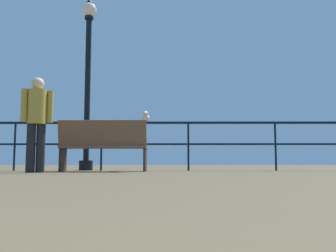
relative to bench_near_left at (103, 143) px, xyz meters
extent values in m
cube|color=black|center=(-0.20, 0.91, 0.49)|extent=(22.71, 0.05, 0.05)
cube|color=black|center=(-0.20, 0.91, 0.02)|extent=(22.71, 0.04, 0.04)
cylinder|color=black|center=(-2.10, 0.91, -0.03)|extent=(0.04, 0.04, 1.04)
cylinder|color=black|center=(-0.20, 0.91, -0.03)|extent=(0.04, 0.04, 1.04)
cylinder|color=black|center=(1.69, 0.91, -0.03)|extent=(0.04, 0.04, 1.04)
cylinder|color=black|center=(3.58, 0.91, -0.03)|extent=(0.04, 0.04, 1.04)
cube|color=brown|center=(0.00, 0.09, -0.08)|extent=(1.69, 0.45, 0.05)
cube|color=brown|center=(0.00, -0.11, 0.17)|extent=(1.69, 0.16, 0.51)
cube|color=#32241C|center=(0.80, 0.07, -0.32)|extent=(0.05, 0.39, 0.47)
cube|color=#32241C|center=(0.81, 0.24, 0.06)|extent=(0.04, 0.30, 0.04)
cube|color=#32241C|center=(-0.80, 0.10, -0.32)|extent=(0.05, 0.39, 0.47)
cube|color=#32241C|center=(-0.80, 0.26, 0.06)|extent=(0.04, 0.30, 0.04)
cylinder|color=black|center=(-0.60, 1.22, -0.44)|extent=(0.31, 0.31, 0.22)
cylinder|color=black|center=(-0.60, 1.22, 1.31)|extent=(0.13, 0.13, 3.29)
cylinder|color=black|center=(-0.60, 1.22, 2.98)|extent=(0.21, 0.21, 0.06)
sphere|color=#F4E4CF|center=(-0.60, 1.22, 3.19)|extent=(0.35, 0.35, 0.35)
cone|color=black|center=(-0.60, 1.22, 3.41)|extent=(0.15, 0.15, 0.10)
cylinder|color=black|center=(-1.11, -0.76, -0.13)|extent=(0.15, 0.15, 0.84)
cylinder|color=black|center=(-0.97, -0.69, -0.13)|extent=(0.15, 0.15, 0.84)
cylinder|color=#B39234|center=(-1.04, -0.72, 0.59)|extent=(0.32, 0.32, 0.61)
cylinder|color=#B39234|center=(-1.24, -0.81, 0.61)|extent=(0.11, 0.11, 0.57)
cylinder|color=#B39234|center=(-0.84, -0.64, 0.61)|extent=(0.11, 0.11, 0.57)
sphere|color=beige|center=(-1.04, -0.72, 1.00)|extent=(0.22, 0.22, 0.22)
ellipsoid|color=white|center=(0.76, 0.91, 0.59)|extent=(0.18, 0.29, 0.16)
ellipsoid|color=gray|center=(0.76, 0.91, 0.62)|extent=(0.13, 0.26, 0.06)
sphere|color=white|center=(0.76, 0.78, 0.66)|extent=(0.13, 0.13, 0.13)
cone|color=gold|center=(0.76, 0.69, 0.66)|extent=(0.05, 0.05, 0.05)
cube|color=gray|center=(0.76, 1.07, 0.60)|extent=(0.07, 0.10, 0.02)
camera|label=1|loc=(1.29, -7.10, -0.39)|focal=39.41mm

